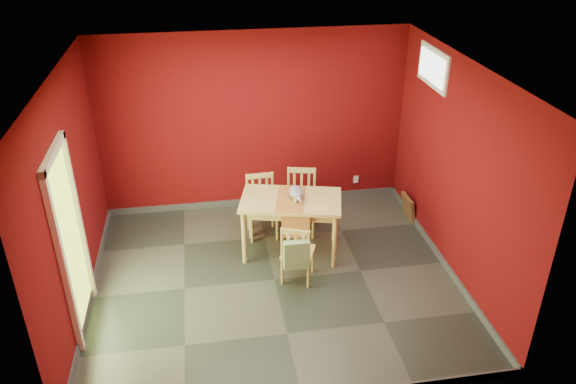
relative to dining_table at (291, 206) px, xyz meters
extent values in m
plane|color=#2D342D|center=(-0.31, -0.60, -0.71)|extent=(4.50, 4.50, 0.00)
plane|color=#5A090B|center=(-0.31, 1.40, 0.64)|extent=(4.50, 0.00, 4.50)
plane|color=#5A090B|center=(-0.31, -2.60, 0.64)|extent=(4.50, 0.00, 4.50)
plane|color=#5A090B|center=(-2.56, -0.60, 0.64)|extent=(0.00, 4.00, 4.00)
plane|color=#5A090B|center=(1.94, -0.60, 0.64)|extent=(0.00, 4.00, 4.00)
plane|color=white|center=(-0.31, -0.60, 1.99)|extent=(4.50, 4.50, 0.00)
cube|color=#3F4244|center=(-0.31, 1.39, -0.66)|extent=(4.50, 0.02, 0.10)
cube|color=#3F4244|center=(-2.55, -0.60, -0.66)|extent=(0.03, 4.00, 0.10)
cube|color=#3F4244|center=(1.92, -0.60, -0.66)|extent=(0.03, 4.00, 0.10)
cube|color=#B7D838|center=(-2.55, -1.00, 0.31)|extent=(0.02, 0.85, 2.05)
cube|color=white|center=(-2.53, -1.47, 0.35)|extent=(0.06, 0.08, 2.13)
cube|color=white|center=(-2.53, -0.54, 0.35)|extent=(0.06, 0.08, 2.13)
cube|color=white|center=(-2.53, -1.00, 1.38)|extent=(0.06, 1.01, 0.08)
cube|color=white|center=(1.92, 0.40, 1.64)|extent=(0.03, 0.90, 0.50)
cube|color=white|center=(1.90, 0.40, 1.64)|extent=(0.02, 0.76, 0.36)
cube|color=silver|center=(1.29, 1.39, -0.41)|extent=(0.08, 0.02, 0.12)
cube|color=tan|center=(0.00, 0.00, 0.08)|extent=(1.44, 1.05, 0.04)
cube|color=tan|center=(0.00, 0.00, 0.00)|extent=(1.29, 0.89, 0.11)
cylinder|color=tan|center=(-0.64, -0.17, -0.33)|extent=(0.06, 0.06, 0.77)
cylinder|color=tan|center=(-0.49, 0.45, -0.33)|extent=(0.06, 0.06, 0.77)
cylinder|color=tan|center=(0.49, -0.45, -0.33)|extent=(0.06, 0.06, 0.77)
cylinder|color=tan|center=(0.64, 0.17, -0.33)|extent=(0.06, 0.06, 0.77)
cube|color=#985927|center=(0.00, 0.00, 0.11)|extent=(0.52, 0.80, 0.01)
cube|color=#985927|center=(0.00, -0.37, -0.08)|extent=(0.35, 0.09, 0.37)
cube|color=tan|center=(-0.33, 0.48, -0.29)|extent=(0.43, 0.43, 0.04)
cylinder|color=tan|center=(-0.50, 0.30, -0.51)|extent=(0.04, 0.04, 0.41)
cylinder|color=tan|center=(-0.51, 0.65, -0.51)|extent=(0.04, 0.04, 0.41)
cylinder|color=tan|center=(-0.14, 0.31, -0.51)|extent=(0.04, 0.04, 0.41)
cylinder|color=tan|center=(-0.15, 0.66, -0.51)|extent=(0.04, 0.04, 0.41)
cylinder|color=tan|center=(-0.51, 0.65, -0.04)|extent=(0.04, 0.04, 0.45)
cylinder|color=tan|center=(-0.15, 0.66, -0.04)|extent=(0.04, 0.04, 0.45)
cube|color=tan|center=(-0.33, 0.66, 0.14)|extent=(0.38, 0.05, 0.07)
cube|color=tan|center=(-0.43, 0.66, -0.08)|extent=(0.04, 0.02, 0.35)
cube|color=tan|center=(-0.33, 0.66, -0.08)|extent=(0.04, 0.02, 0.35)
cube|color=tan|center=(-0.23, 0.66, -0.08)|extent=(0.04, 0.02, 0.35)
cube|color=tan|center=(0.22, 0.49, -0.27)|extent=(0.52, 0.52, 0.04)
cylinder|color=tan|center=(0.00, 0.35, -0.50)|extent=(0.04, 0.04, 0.42)
cylinder|color=tan|center=(0.09, 0.71, -0.50)|extent=(0.04, 0.04, 0.42)
cylinder|color=tan|center=(0.36, 0.27, -0.50)|extent=(0.04, 0.04, 0.42)
cylinder|color=tan|center=(0.45, 0.63, -0.50)|extent=(0.04, 0.04, 0.42)
cylinder|color=tan|center=(0.09, 0.71, -0.02)|extent=(0.04, 0.04, 0.46)
cylinder|color=tan|center=(0.45, 0.63, -0.02)|extent=(0.04, 0.04, 0.46)
cube|color=tan|center=(0.27, 0.67, 0.17)|extent=(0.39, 0.12, 0.07)
cube|color=tan|center=(0.17, 0.69, -0.06)|extent=(0.04, 0.03, 0.36)
cube|color=tan|center=(0.27, 0.67, -0.06)|extent=(0.04, 0.03, 0.36)
cube|color=tan|center=(0.37, 0.65, -0.06)|extent=(0.04, 0.03, 0.36)
cube|color=tan|center=(-0.01, -0.61, -0.32)|extent=(0.50, 0.50, 0.04)
cylinder|color=tan|center=(0.20, -0.52, -0.52)|extent=(0.03, 0.03, 0.37)
cylinder|color=tan|center=(0.08, -0.83, -0.52)|extent=(0.03, 0.03, 0.37)
cylinder|color=tan|center=(-0.11, -0.40, -0.52)|extent=(0.03, 0.03, 0.37)
cylinder|color=tan|center=(-0.23, -0.71, -0.52)|extent=(0.03, 0.03, 0.37)
cylinder|color=tan|center=(0.08, -0.83, -0.09)|extent=(0.03, 0.03, 0.41)
cylinder|color=tan|center=(-0.23, -0.71, -0.09)|extent=(0.03, 0.03, 0.41)
cube|color=tan|center=(-0.07, -0.77, 0.07)|extent=(0.34, 0.16, 0.06)
cube|color=tan|center=(0.01, -0.80, -0.13)|extent=(0.04, 0.03, 0.32)
cube|color=tan|center=(-0.07, -0.77, -0.13)|extent=(0.04, 0.03, 0.32)
cube|color=tan|center=(-0.16, -0.73, -0.13)|extent=(0.04, 0.03, 0.32)
cube|color=#7EAF73|center=(-0.07, -0.85, -0.19)|extent=(0.31, 0.10, 0.37)
cylinder|color=#7EAF73|center=(-0.16, -0.79, 0.05)|extent=(0.02, 0.16, 0.02)
cylinder|color=#7EAF73|center=(0.01, -0.79, 0.05)|extent=(0.02, 0.16, 0.02)
cube|color=brown|center=(1.88, 0.57, -0.53)|extent=(0.14, 0.38, 0.37)
cube|color=black|center=(1.87, 0.57, -0.53)|extent=(0.09, 0.26, 0.26)
camera|label=1|loc=(-1.08, -6.29, 3.62)|focal=35.00mm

